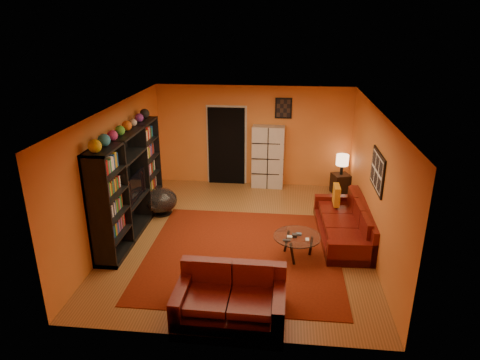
# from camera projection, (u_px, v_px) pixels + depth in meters

# --- Properties ---
(floor) EXTENTS (6.00, 6.00, 0.00)m
(floor) POSITION_uv_depth(u_px,v_px,m) (241.00, 236.00, 8.73)
(floor) COLOR brown
(floor) RESTS_ON ground
(ceiling) EXTENTS (6.00, 6.00, 0.00)m
(ceiling) POSITION_uv_depth(u_px,v_px,m) (242.00, 109.00, 7.81)
(ceiling) COLOR white
(ceiling) RESTS_ON wall_back
(wall_back) EXTENTS (6.00, 0.00, 6.00)m
(wall_back) POSITION_uv_depth(u_px,v_px,m) (253.00, 136.00, 11.06)
(wall_back) COLOR orange
(wall_back) RESTS_ON floor
(wall_front) EXTENTS (6.00, 0.00, 6.00)m
(wall_front) POSITION_uv_depth(u_px,v_px,m) (218.00, 257.00, 5.48)
(wall_front) COLOR orange
(wall_front) RESTS_ON floor
(wall_left) EXTENTS (0.00, 6.00, 6.00)m
(wall_left) POSITION_uv_depth(u_px,v_px,m) (117.00, 172.00, 8.52)
(wall_left) COLOR orange
(wall_left) RESTS_ON floor
(wall_right) EXTENTS (0.00, 6.00, 6.00)m
(wall_right) POSITION_uv_depth(u_px,v_px,m) (374.00, 181.00, 8.02)
(wall_right) COLOR orange
(wall_right) RESTS_ON floor
(rug) EXTENTS (3.60, 3.60, 0.01)m
(rug) POSITION_uv_depth(u_px,v_px,m) (243.00, 253.00, 8.07)
(rug) COLOR #58170A
(rug) RESTS_ON floor
(doorway) EXTENTS (0.95, 0.10, 2.04)m
(doorway) POSITION_uv_depth(u_px,v_px,m) (227.00, 146.00, 11.19)
(doorway) COLOR black
(doorway) RESTS_ON floor
(wall_art_right) EXTENTS (0.03, 1.00, 0.70)m
(wall_art_right) POSITION_uv_depth(u_px,v_px,m) (378.00, 171.00, 7.64)
(wall_art_right) COLOR black
(wall_art_right) RESTS_ON wall_right
(wall_art_back) EXTENTS (0.42, 0.03, 0.52)m
(wall_art_back) POSITION_uv_depth(u_px,v_px,m) (283.00, 108.00, 10.70)
(wall_art_back) COLOR black
(wall_art_back) RESTS_ON wall_back
(entertainment_unit) EXTENTS (0.45, 3.00, 2.10)m
(entertainment_unit) POSITION_uv_depth(u_px,v_px,m) (129.00, 184.00, 8.58)
(entertainment_unit) COLOR black
(entertainment_unit) RESTS_ON floor
(tv) EXTENTS (0.93, 0.12, 0.54)m
(tv) POSITION_uv_depth(u_px,v_px,m) (132.00, 186.00, 8.62)
(tv) COLOR black
(tv) RESTS_ON entertainment_unit
(sofa) EXTENTS (1.05, 2.35, 0.85)m
(sofa) POSITION_uv_depth(u_px,v_px,m) (348.00, 225.00, 8.58)
(sofa) COLOR #500D0A
(sofa) RESTS_ON rug
(loveseat) EXTENTS (1.64, 1.00, 0.85)m
(loveseat) POSITION_uv_depth(u_px,v_px,m) (231.00, 296.00, 6.38)
(loveseat) COLOR #500D0A
(loveseat) RESTS_ON rug
(throw_pillow) EXTENTS (0.12, 0.42, 0.42)m
(throw_pillow) POSITION_uv_depth(u_px,v_px,m) (336.00, 195.00, 9.12)
(throw_pillow) COLOR orange
(throw_pillow) RESTS_ON sofa
(coffee_table) EXTENTS (0.87, 0.87, 0.43)m
(coffee_table) POSITION_uv_depth(u_px,v_px,m) (297.00, 238.00, 7.81)
(coffee_table) COLOR silver
(coffee_table) RESTS_ON floor
(storage_cabinet) EXTENTS (0.82, 0.39, 1.62)m
(storage_cabinet) POSITION_uv_depth(u_px,v_px,m) (268.00, 157.00, 11.01)
(storage_cabinet) COLOR beige
(storage_cabinet) RESTS_ON floor
(bowl_chair) EXTENTS (0.74, 0.74, 0.60)m
(bowl_chair) POSITION_uv_depth(u_px,v_px,m) (161.00, 200.00, 9.62)
(bowl_chair) COLOR black
(bowl_chair) RESTS_ON floor
(side_table) EXTENTS (0.51, 0.51, 0.50)m
(side_table) POSITION_uv_depth(u_px,v_px,m) (340.00, 184.00, 10.79)
(side_table) COLOR black
(side_table) RESTS_ON floor
(table_lamp) EXTENTS (0.31, 0.31, 0.51)m
(table_lamp) POSITION_uv_depth(u_px,v_px,m) (342.00, 161.00, 10.58)
(table_lamp) COLOR black
(table_lamp) RESTS_ON side_table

